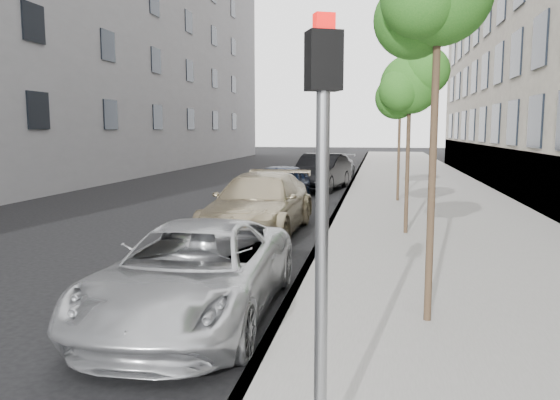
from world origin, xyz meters
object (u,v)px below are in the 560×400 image
(minivan, at_px, (195,272))
(tree_mid, at_px, (411,84))
(tree_far, at_px, (401,90))
(sedan_rear, at_px, (331,167))
(suv, at_px, (260,204))
(signal_pole, at_px, (322,195))
(sedan_blue, at_px, (278,185))
(sedan_black, at_px, (321,172))

(minivan, bearing_deg, tree_mid, 62.18)
(tree_mid, relative_size, minivan, 0.93)
(tree_far, height_order, sedan_rear, tree_far)
(minivan, relative_size, suv, 0.91)
(signal_pole, relative_size, sedan_rear, 0.71)
(tree_far, height_order, sedan_blue, tree_far)
(suv, relative_size, sedan_black, 1.09)
(signal_pole, bearing_deg, sedan_black, 71.66)
(suv, bearing_deg, tree_mid, 3.42)
(suv, distance_m, sedan_rear, 16.43)
(sedan_blue, bearing_deg, sedan_black, 83.75)
(tree_mid, bearing_deg, sedan_rear, 101.52)
(suv, xyz_separation_m, sedan_rear, (0.47, 16.42, -0.10))
(sedan_blue, xyz_separation_m, sedan_rear, (0.99, 10.90, -0.05))
(tree_far, xyz_separation_m, sedan_black, (-3.33, 4.21, -3.33))
(minivan, bearing_deg, suv, 92.99)
(tree_mid, distance_m, signal_pole, 10.20)
(sedan_blue, xyz_separation_m, sedan_black, (0.99, 5.29, 0.07))
(tree_far, distance_m, sedan_blue, 5.61)
(tree_far, relative_size, sedan_black, 0.98)
(signal_pole, distance_m, sedan_blue, 15.82)
(minivan, distance_m, sedan_rear, 22.94)
(sedan_blue, bearing_deg, signal_pole, -74.00)
(sedan_black, height_order, sedan_rear, sedan_black)
(sedan_black, bearing_deg, suv, -83.31)
(minivan, xyz_separation_m, sedan_rear, (0.00, 22.94, 0.01))
(signal_pole, distance_m, sedan_rear, 26.46)
(tree_mid, distance_m, tree_far, 6.51)
(signal_pole, distance_m, sedan_black, 20.88)
(minivan, bearing_deg, tree_far, 74.62)
(signal_pole, bearing_deg, tree_far, 61.69)
(sedan_rear, bearing_deg, minivan, -80.19)
(tree_mid, xyz_separation_m, sedan_black, (-3.33, 10.71, -3.02))
(suv, distance_m, sedan_blue, 5.54)
(tree_mid, height_order, sedan_black, tree_mid)
(sedan_blue, bearing_deg, minivan, -80.96)
(tree_mid, bearing_deg, suv, -178.43)
(tree_far, xyz_separation_m, suv, (-3.80, -6.60, -3.37))
(tree_mid, xyz_separation_m, signal_pole, (-1.13, -10.01, -1.58))
(tree_mid, bearing_deg, tree_far, 90.00)
(tree_mid, xyz_separation_m, sedan_blue, (-4.32, 5.42, -3.09))
(tree_mid, xyz_separation_m, minivan, (-3.33, -6.62, -3.16))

